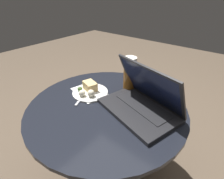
# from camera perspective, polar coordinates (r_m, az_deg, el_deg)

# --- Properties ---
(ground_plane) EXTENTS (6.00, 6.00, 0.00)m
(ground_plane) POSITION_cam_1_polar(r_m,az_deg,el_deg) (1.23, -1.36, -25.78)
(ground_plane) COLOR brown
(table) EXTENTS (0.75, 0.75, 0.54)m
(table) POSITION_cam_1_polar(r_m,az_deg,el_deg) (0.93, -1.66, -12.26)
(table) COLOR #9E9EA3
(table) RESTS_ON ground_plane
(napkin) EXTENTS (0.21, 0.17, 0.00)m
(napkin) POSITION_cam_1_polar(r_m,az_deg,el_deg) (0.95, -7.42, -0.81)
(napkin) COLOR white
(napkin) RESTS_ON table
(laptop) EXTENTS (0.40, 0.31, 0.22)m
(laptop) POSITION_cam_1_polar(r_m,az_deg,el_deg) (0.80, 9.77, -3.93)
(laptop) COLOR #232326
(laptop) RESTS_ON table
(beer_glass) EXTENTS (0.07, 0.07, 0.19)m
(beer_glass) POSITION_cam_1_polar(r_m,az_deg,el_deg) (0.93, 5.60, 5.05)
(beer_glass) COLOR brown
(beer_glass) RESTS_ON table
(snack_plate) EXTENTS (0.19, 0.19, 0.06)m
(snack_plate) POSITION_cam_1_polar(r_m,az_deg,el_deg) (0.93, -7.35, -0.31)
(snack_plate) COLOR silver
(snack_plate) RESTS_ON table
(fork) EXTENTS (0.08, 0.16, 0.00)m
(fork) POSITION_cam_1_polar(r_m,az_deg,el_deg) (0.92, -9.33, -1.94)
(fork) COLOR #B2B2B7
(fork) RESTS_ON table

